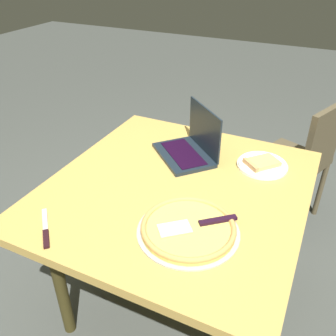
{
  "coord_description": "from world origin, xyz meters",
  "views": [
    {
      "loc": [
        -1.18,
        -0.52,
        1.65
      ],
      "look_at": [
        0.06,
        0.07,
        0.78
      ],
      "focal_mm": 38.5,
      "sensor_mm": 36.0,
      "label": 1
    }
  ],
  "objects_px": {
    "table_knife": "(46,231)",
    "laptop": "(191,146)",
    "pizza_tray": "(188,228)",
    "pizza_plate": "(262,164)",
    "dining_table": "(176,199)",
    "chair_near": "(302,157)"
  },
  "relations": [
    {
      "from": "table_knife",
      "to": "dining_table",
      "type": "bearing_deg",
      "value": -33.31
    },
    {
      "from": "dining_table",
      "to": "laptop",
      "type": "relative_size",
      "value": 3.02
    },
    {
      "from": "pizza_plate",
      "to": "chair_near",
      "type": "distance_m",
      "value": 0.7
    },
    {
      "from": "dining_table",
      "to": "laptop",
      "type": "xyz_separation_m",
      "value": [
        0.27,
        0.05,
        0.13
      ]
    },
    {
      "from": "pizza_plate",
      "to": "laptop",
      "type": "bearing_deg",
      "value": 97.27
    },
    {
      "from": "chair_near",
      "to": "pizza_plate",
      "type": "bearing_deg",
      "value": 167.41
    },
    {
      "from": "table_knife",
      "to": "pizza_plate",
      "type": "bearing_deg",
      "value": -37.69
    },
    {
      "from": "pizza_plate",
      "to": "chair_near",
      "type": "relative_size",
      "value": 0.28
    },
    {
      "from": "pizza_tray",
      "to": "table_knife",
      "type": "height_order",
      "value": "pizza_tray"
    },
    {
      "from": "dining_table",
      "to": "chair_near",
      "type": "xyz_separation_m",
      "value": [
        0.95,
        -0.44,
        -0.17
      ]
    },
    {
      "from": "laptop",
      "to": "pizza_plate",
      "type": "relative_size",
      "value": 1.61
    },
    {
      "from": "table_knife",
      "to": "chair_near",
      "type": "relative_size",
      "value": 0.21
    },
    {
      "from": "pizza_plate",
      "to": "pizza_tray",
      "type": "relative_size",
      "value": 0.62
    },
    {
      "from": "laptop",
      "to": "pizza_tray",
      "type": "relative_size",
      "value": 1.01
    },
    {
      "from": "laptop",
      "to": "pizza_tray",
      "type": "bearing_deg",
      "value": -158.34
    },
    {
      "from": "table_knife",
      "to": "laptop",
      "type": "bearing_deg",
      "value": -19.52
    },
    {
      "from": "pizza_tray",
      "to": "laptop",
      "type": "bearing_deg",
      "value": 21.66
    },
    {
      "from": "dining_table",
      "to": "table_knife",
      "type": "bearing_deg",
      "value": 146.69
    },
    {
      "from": "laptop",
      "to": "chair_near",
      "type": "height_order",
      "value": "laptop"
    },
    {
      "from": "dining_table",
      "to": "pizza_plate",
      "type": "height_order",
      "value": "pizza_plate"
    },
    {
      "from": "dining_table",
      "to": "table_knife",
      "type": "xyz_separation_m",
      "value": [
        -0.48,
        0.31,
        0.08
      ]
    },
    {
      "from": "dining_table",
      "to": "pizza_tray",
      "type": "bearing_deg",
      "value": -147.43
    }
  ]
}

